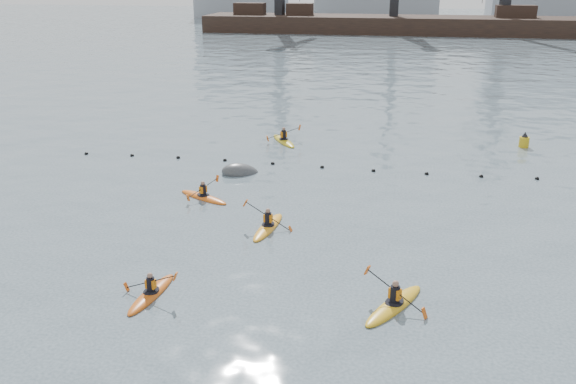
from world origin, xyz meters
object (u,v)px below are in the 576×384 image
(kayaker_5, at_px, (284,140))
(mooring_buoy, at_px, (240,173))
(kayaker_2, at_px, (203,196))
(kayaker_0, at_px, (151,293))
(kayaker_3, at_px, (268,226))
(kayaker_1, at_px, (394,304))
(nav_buoy, at_px, (524,142))

(kayaker_5, bearing_deg, mooring_buoy, -130.02)
(kayaker_2, xyz_separation_m, kayaker_5, (1.93, 11.51, 0.01))
(kayaker_0, bearing_deg, kayaker_3, 73.78)
(mooring_buoy, bearing_deg, kayaker_1, -56.25)
(kayaker_3, height_order, mooring_buoy, kayaker_3)
(kayaker_2, height_order, kayaker_3, kayaker_3)
(kayaker_0, relative_size, nav_buoy, 2.72)
(mooring_buoy, bearing_deg, nav_buoy, 27.40)
(kayaker_0, height_order, mooring_buoy, kayaker_0)
(mooring_buoy, xyz_separation_m, nav_buoy, (16.88, 8.75, 0.35))
(kayaker_3, distance_m, kayaker_5, 14.84)
(kayaker_0, distance_m, kayaker_3, 7.21)
(kayaker_5, relative_size, nav_buoy, 2.98)
(kayaker_2, xyz_separation_m, kayaker_3, (4.06, -3.18, 0.00))
(kayaker_0, bearing_deg, kayaker_1, 11.63)
(kayaker_3, xyz_separation_m, kayaker_5, (-2.12, 14.69, 0.01))
(kayaker_2, height_order, kayaker_5, kayaker_5)
(kayaker_3, height_order, kayaker_5, kayaker_3)
(mooring_buoy, bearing_deg, kayaker_5, 80.96)
(kayaker_3, bearing_deg, kayaker_2, 149.29)
(nav_buoy, bearing_deg, kayaker_2, -143.47)
(kayaker_1, xyz_separation_m, kayaker_5, (-7.82, 20.58, 0.00))
(mooring_buoy, bearing_deg, kayaker_2, -100.37)
(nav_buoy, bearing_deg, kayaker_5, -174.24)
(nav_buoy, bearing_deg, kayaker_3, -129.92)
(kayaker_2, bearing_deg, kayaker_3, -99.49)
(nav_buoy, bearing_deg, kayaker_1, -109.66)
(mooring_buoy, height_order, nav_buoy, nav_buoy)
(kayaker_1, distance_m, kayaker_2, 13.32)
(kayaker_2, xyz_separation_m, mooring_buoy, (0.79, 4.34, -0.10))
(kayaker_5, xyz_separation_m, mooring_buoy, (-1.14, -7.16, -0.11))
(kayaker_2, distance_m, nav_buoy, 22.00)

